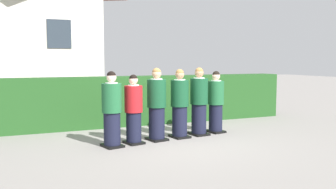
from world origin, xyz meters
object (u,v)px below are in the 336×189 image
student_in_red_blazer (134,111)px  student_front_row_4 (199,103)px  student_front_row_0 (112,111)px  student_front_row_2 (157,106)px  student_front_row_3 (180,105)px  student_front_row_5 (216,103)px

student_in_red_blazer → student_front_row_4: size_ratio=0.92×
student_front_row_0 → student_front_row_2: bearing=12.0°
student_front_row_2 → student_front_row_3: 0.61m
student_front_row_4 → student_front_row_3: bearing=-170.5°
student_in_red_blazer → student_front_row_2: 0.61m
student_front_row_3 → student_front_row_5: student_front_row_3 is taller
student_front_row_0 → student_front_row_2: (1.11, 0.24, 0.03)m
student_front_row_2 → student_in_red_blazer: bearing=-168.4°
student_front_row_3 → student_front_row_4: bearing=9.5°
student_in_red_blazer → student_front_row_5: student_front_row_5 is taller
student_front_row_3 → student_front_row_5: (1.11, 0.20, -0.03)m
student_front_row_0 → student_in_red_blazer: student_front_row_0 is taller
student_front_row_2 → student_front_row_3: student_front_row_2 is taller
student_front_row_0 → student_front_row_4: bearing=9.6°
student_front_row_2 → student_front_row_4: 1.19m
student_front_row_0 → student_front_row_4: student_front_row_4 is taller
student_front_row_0 → student_front_row_5: size_ratio=1.03×
student_front_row_0 → student_front_row_3: student_front_row_3 is taller
student_in_red_blazer → student_front_row_2: student_front_row_2 is taller
student_front_row_2 → student_front_row_5: student_front_row_2 is taller
student_front_row_5 → student_in_red_blazer: bearing=-170.7°
student_front_row_0 → student_front_row_3: size_ratio=0.99×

